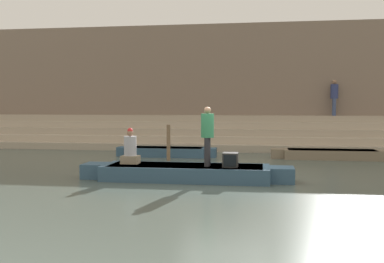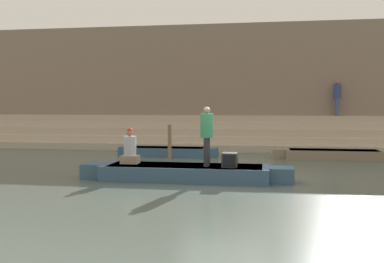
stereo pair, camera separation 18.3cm
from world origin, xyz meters
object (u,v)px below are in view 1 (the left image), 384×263
object	(u,v)px
tv_set	(230,160)
moored_boat_distant	(166,151)
rowboat_main	(186,172)
moored_boat_shore	(331,154)
person_on_steps	(334,95)
person_rowing	(130,150)
mooring_post	(168,143)
person_standing	(207,132)

from	to	relation	value
tv_set	moored_boat_distant	xyz separation A→B (m)	(-3.08, 5.91, -0.42)
rowboat_main	tv_set	size ratio (longest dim) A/B	13.06
rowboat_main	moored_boat_shore	size ratio (longest dim) A/B	1.29
moored_boat_shore	tv_set	bearing A→B (deg)	-116.46
person_on_steps	moored_boat_distant	bearing A→B (deg)	-96.07
person_rowing	person_on_steps	xyz separation A→B (m)	(7.44, 10.72, 1.80)
moored_boat_distant	mooring_post	xyz separation A→B (m)	(0.38, -1.42, 0.49)
tv_set	moored_boat_shore	size ratio (longest dim) A/B	0.10
tv_set	person_on_steps	size ratio (longest dim) A/B	0.26
person_rowing	person_on_steps	size ratio (longest dim) A/B	0.59
tv_set	moored_boat_distant	bearing A→B (deg)	113.14
person_standing	mooring_post	size ratio (longest dim) A/B	1.20
person_rowing	moored_boat_shore	distance (m)	8.75
moored_boat_shore	person_standing	bearing A→B (deg)	-121.21
rowboat_main	moored_boat_shore	distance (m)	7.62
rowboat_main	person_rowing	xyz separation A→B (m)	(-1.67, 0.10, 0.61)
person_rowing	mooring_post	xyz separation A→B (m)	(0.27, 4.23, -0.14)
moored_boat_distant	mooring_post	world-z (taller)	mooring_post
person_on_steps	mooring_post	bearing A→B (deg)	-87.78
person_rowing	moored_boat_shore	bearing A→B (deg)	34.22
mooring_post	person_on_steps	distance (m)	9.86
rowboat_main	moored_boat_distant	distance (m)	6.03
rowboat_main	tv_set	xyz separation A→B (m)	(1.29, -0.15, 0.40)
person_rowing	mooring_post	size ratio (longest dim) A/B	0.76
rowboat_main	tv_set	bearing A→B (deg)	-7.46
rowboat_main	person_on_steps	distance (m)	12.50
tv_set	rowboat_main	bearing A→B (deg)	168.81
moored_boat_distant	tv_set	bearing A→B (deg)	-66.92
person_standing	person_on_steps	bearing A→B (deg)	80.40
person_on_steps	person_rowing	bearing A→B (deg)	-74.68
person_rowing	moored_boat_distant	world-z (taller)	person_rowing
moored_boat_shore	mooring_post	xyz separation A→B (m)	(-6.32, -1.48, 0.49)
person_standing	moored_boat_shore	world-z (taller)	person_standing
rowboat_main	moored_boat_shore	bearing A→B (deg)	49.10
moored_boat_distant	mooring_post	size ratio (longest dim) A/B	3.01
person_standing	tv_set	xyz separation A→B (m)	(0.66, -0.08, -0.76)
person_standing	person_on_steps	xyz separation A→B (m)	(5.13, 10.89, 1.25)
person_rowing	moored_boat_distant	distance (m)	5.69
rowboat_main	moored_boat_distant	xyz separation A→B (m)	(-1.78, 5.76, -0.03)
moored_boat_shore	person_on_steps	size ratio (longest dim) A/B	2.65
moored_boat_distant	person_rowing	bearing A→B (deg)	-93.29
moored_boat_distant	rowboat_main	bearing A→B (deg)	-77.21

